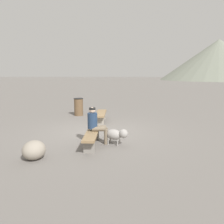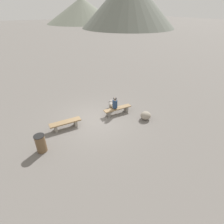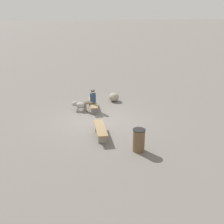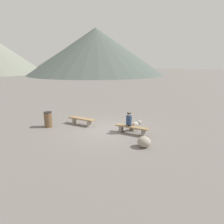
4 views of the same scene
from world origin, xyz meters
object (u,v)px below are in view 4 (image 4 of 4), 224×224
Objects in this scene: seated_person at (130,121)px; trash_bin at (48,119)px; boulder at (144,142)px; bench_left at (82,120)px; dog at (136,124)px; bench_right at (132,128)px.

seated_person is 4.95m from trash_bin.
boulder is at bearing -47.50° from seated_person.
bench_left is at bearing 39.54° from trash_bin.
trash_bin is at bearing 135.20° from dog.
bench_right is at bearing -0.02° from bench_left.
trash_bin reaches higher than boulder.
trash_bin is 1.45× the size of boulder.
bench_right is at bearing -152.36° from dog.
seated_person is 2.10m from boulder.
trash_bin is 6.16m from boulder.
boulder reaches higher than bench_left.
bench_left is 1.50× the size of seated_person.
bench_right is 0.43m from seated_person.
trash_bin reaches higher than dog.
boulder is at bearing -2.05° from trash_bin.
trash_bin reaches higher than bench_left.
dog reaches higher than boulder.
seated_person is 0.76m from dog.
trash_bin is (-4.91, -1.98, 0.13)m from dog.
boulder is (1.18, -1.42, -0.05)m from bench_right.
seated_person is 1.87× the size of boulder.
trash_bin is at bearing -164.11° from seated_person.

